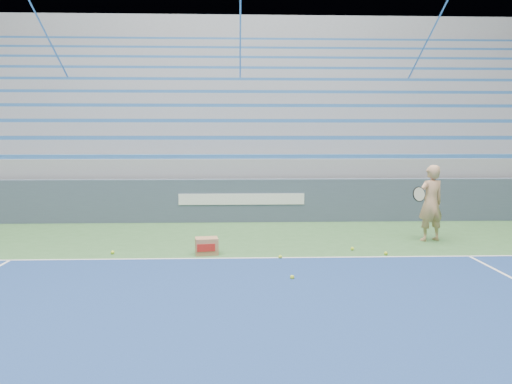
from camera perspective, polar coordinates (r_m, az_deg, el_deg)
sponsor_barrier at (r=12.86m, az=-1.64°, el=-0.96°), size 30.00×0.32×1.10m
bleachers at (r=18.47m, az=-1.82°, el=6.86°), size 31.00×9.15×7.30m
tennis_player at (r=11.03m, az=19.32°, el=-1.20°), size 0.94×0.88×1.60m
ball_box at (r=9.37m, az=-5.66°, el=-6.16°), size 0.46×0.38×0.31m
tennis_ball_0 at (r=7.77m, az=4.15°, el=-9.69°), size 0.07×0.07×0.07m
tennis_ball_1 at (r=9.02m, az=2.78°, el=-7.42°), size 0.07×0.07×0.07m
tennis_ball_2 at (r=9.59m, az=14.62°, el=-6.79°), size 0.07×0.07×0.07m
tennis_ball_3 at (r=9.84m, az=10.94°, el=-6.37°), size 0.07×0.07×0.07m
tennis_ball_4 at (r=9.73m, az=-16.08°, el=-6.65°), size 0.07×0.07×0.07m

